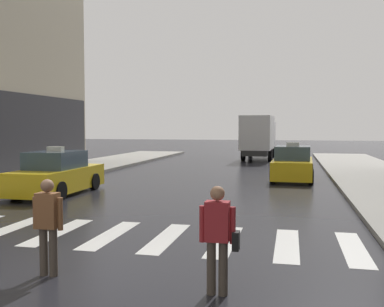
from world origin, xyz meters
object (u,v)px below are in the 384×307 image
at_px(taxi_lead, 57,175).
at_px(pedestrian_plain_coat, 48,221).
at_px(box_truck, 259,136).
at_px(pedestrian_with_handbag, 218,234).
at_px(taxi_second, 293,165).

bearing_deg(taxi_lead, pedestrian_plain_coat, -61.32).
distance_m(box_truck, pedestrian_with_handbag, 28.38).
bearing_deg(taxi_second, pedestrian_with_handbag, -94.22).
distance_m(taxi_second, box_truck, 13.40).
height_order(box_truck, pedestrian_plain_coat, box_truck).
height_order(taxi_second, pedestrian_with_handbag, taxi_second).
height_order(pedestrian_with_handbag, pedestrian_plain_coat, same).
relative_size(taxi_second, box_truck, 0.61).
relative_size(taxi_lead, taxi_second, 0.99).
bearing_deg(box_truck, pedestrian_plain_coat, -93.09).
height_order(taxi_lead, box_truck, box_truck).
bearing_deg(box_truck, taxi_lead, -107.24).
height_order(taxi_lead, pedestrian_plain_coat, taxi_lead).
relative_size(pedestrian_with_handbag, pedestrian_plain_coat, 1.00).
distance_m(taxi_lead, taxi_second, 10.89).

